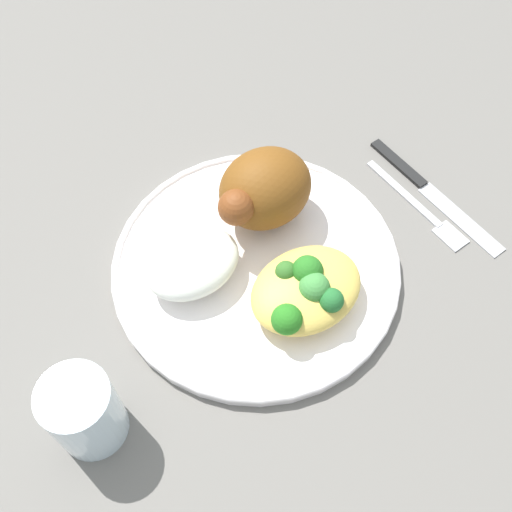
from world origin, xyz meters
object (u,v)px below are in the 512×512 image
(roasted_chicken, at_px, (264,190))
(mac_cheese_with_broccoli, at_px, (306,290))
(rice_pile, at_px, (192,263))
(water_glass, at_px, (84,412))
(plate, at_px, (256,265))
(fork, at_px, (420,208))
(knife, at_px, (423,184))

(roasted_chicken, distance_m, mac_cheese_with_broccoli, 0.11)
(rice_pile, bearing_deg, water_glass, 26.31)
(roasted_chicken, height_order, water_glass, roasted_chicken)
(plate, height_order, water_glass, water_glass)
(mac_cheese_with_broccoli, xyz_separation_m, water_glass, (0.22, -0.01, 0.01))
(plate, xyz_separation_m, roasted_chicken, (-0.04, -0.04, 0.05))
(plate, height_order, roasted_chicken, roasted_chicken)
(fork, relative_size, knife, 0.75)
(plate, distance_m, roasted_chicken, 0.08)
(water_glass, bearing_deg, knife, -175.84)
(knife, bearing_deg, fork, 40.99)
(fork, height_order, knife, knife)
(water_glass, bearing_deg, fork, -178.67)
(plate, distance_m, knife, 0.21)
(water_glass, bearing_deg, plate, -166.49)
(mac_cheese_with_broccoli, bearing_deg, water_glass, -3.19)
(roasted_chicken, xyz_separation_m, knife, (-0.17, 0.06, -0.05))
(knife, bearing_deg, roasted_chicken, -20.16)
(mac_cheese_with_broccoli, relative_size, fork, 0.78)
(knife, bearing_deg, water_glass, 4.16)
(rice_pile, bearing_deg, mac_cheese_with_broccoli, 129.02)
(plate, bearing_deg, mac_cheese_with_broccoli, 101.51)
(water_glass, bearing_deg, roasted_chicken, -159.25)
(roasted_chicken, distance_m, rice_pile, 0.10)
(knife, xyz_separation_m, water_glass, (0.42, 0.03, 0.04))
(rice_pile, distance_m, water_glass, 0.17)
(rice_pile, bearing_deg, fork, 165.20)
(plate, xyz_separation_m, fork, (-0.19, 0.04, -0.01))
(roasted_chicken, relative_size, water_glass, 1.31)
(plate, xyz_separation_m, rice_pile, (0.06, -0.02, 0.03))
(fork, bearing_deg, plate, -12.16)
(roasted_chicken, relative_size, rice_pile, 1.12)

